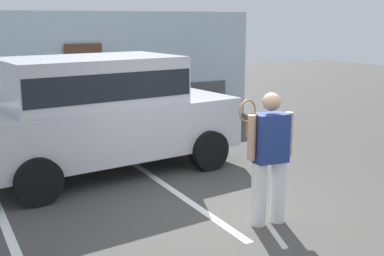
% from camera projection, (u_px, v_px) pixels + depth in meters
% --- Properties ---
extents(ground_plane, '(40.00, 40.00, 0.00)m').
position_uv_depth(ground_plane, '(236.00, 219.00, 6.80)').
color(ground_plane, '#423F3D').
extents(parking_stripe_0, '(0.12, 4.40, 0.01)m').
position_uv_depth(parking_stripe_0, '(3.00, 219.00, 6.81)').
color(parking_stripe_0, silver).
rests_on(parking_stripe_0, ground_plane).
extents(parking_stripe_1, '(0.12, 4.40, 0.01)m').
position_uv_depth(parking_stripe_1, '(172.00, 190.00, 7.98)').
color(parking_stripe_1, silver).
rests_on(parking_stripe_1, ground_plane).
extents(house_frontage, '(8.94, 0.40, 2.86)m').
position_uv_depth(house_frontage, '(90.00, 74.00, 12.23)').
color(house_frontage, silver).
rests_on(house_frontage, ground_plane).
extents(parked_suv, '(4.79, 2.59, 2.05)m').
position_uv_depth(parked_suv, '(100.00, 109.00, 8.67)').
color(parked_suv, '#B7B7BC').
rests_on(parked_suv, ground_plane).
extents(tennis_player_man, '(0.78, 0.32, 1.76)m').
position_uv_depth(tennis_player_man, '(269.00, 157.00, 6.49)').
color(tennis_player_man, white).
rests_on(tennis_player_man, ground_plane).
extents(potted_plant_by_porch, '(0.65, 0.65, 0.86)m').
position_uv_depth(potted_plant_by_porch, '(190.00, 108.00, 12.57)').
color(potted_plant_by_porch, '#9E5638').
rests_on(potted_plant_by_porch, ground_plane).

